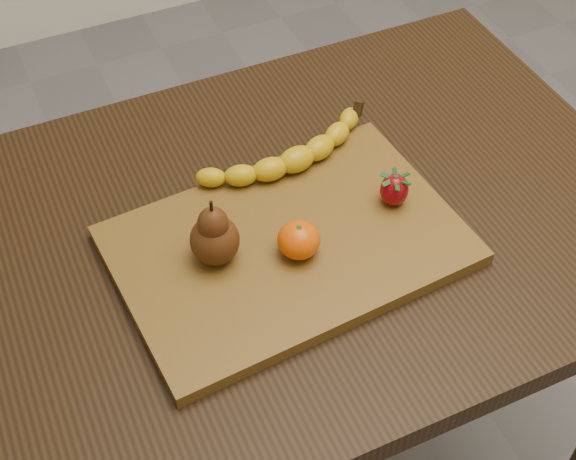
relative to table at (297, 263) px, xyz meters
name	(u,v)px	position (x,y,z in m)	size (l,w,h in m)	color
table	(297,263)	(0.00, 0.00, 0.00)	(1.00, 0.70, 0.76)	black
cutting_board	(288,245)	(-0.04, -0.05, 0.11)	(0.45, 0.30, 0.02)	brown
banana	(297,159)	(0.03, 0.07, 0.14)	(0.24, 0.06, 0.04)	#CEA609
pear	(214,231)	(-0.13, -0.03, 0.17)	(0.06, 0.06, 0.10)	#49240B
mandarin	(299,240)	(-0.03, -0.07, 0.14)	(0.06, 0.06, 0.05)	#DD4D02
strawberry	(394,189)	(0.12, -0.04, 0.14)	(0.04, 0.04, 0.05)	maroon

